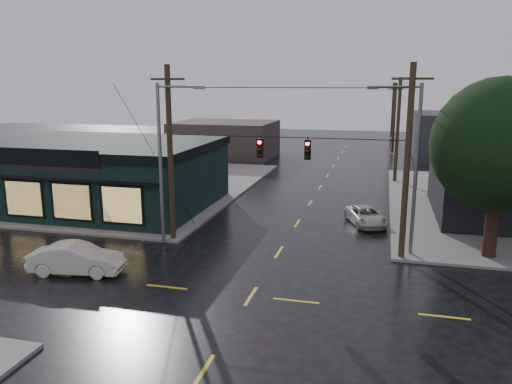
% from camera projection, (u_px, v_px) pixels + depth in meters
% --- Properties ---
extents(ground_plane, '(160.00, 160.00, 0.00)m').
position_uv_depth(ground_plane, '(251.00, 296.00, 21.86)').
color(ground_plane, black).
extents(sidewalk_nw, '(28.00, 28.00, 0.15)m').
position_uv_depth(sidewalk_nw, '(96.00, 184.00, 45.61)').
color(sidewalk_nw, gray).
rests_on(sidewalk_nw, ground).
extents(pizza_shop, '(16.30, 12.34, 4.90)m').
position_uv_depth(pizza_shop, '(101.00, 173.00, 37.19)').
color(pizza_shop, black).
rests_on(pizza_shop, ground).
extents(corner_tree, '(6.90, 6.90, 9.37)m').
position_uv_depth(corner_tree, '(500.00, 145.00, 25.26)').
color(corner_tree, black).
rests_on(corner_tree, ground).
extents(utility_pole_nw, '(2.00, 0.32, 10.15)m').
position_uv_depth(utility_pole_nw, '(173.00, 240.00, 29.59)').
color(utility_pole_nw, '#352817').
rests_on(utility_pole_nw, ground).
extents(utility_pole_ne, '(2.00, 0.32, 10.15)m').
position_uv_depth(utility_pole_ne, '(401.00, 259.00, 26.44)').
color(utility_pole_ne, '#352817').
rests_on(utility_pole_ne, ground).
extents(utility_pole_far_a, '(2.00, 0.32, 9.65)m').
position_uv_depth(utility_pole_far_a, '(394.00, 182.00, 46.79)').
color(utility_pole_far_a, '#352817').
rests_on(utility_pole_far_a, ground).
extents(utility_pole_far_b, '(2.00, 0.32, 9.15)m').
position_uv_depth(utility_pole_far_b, '(392.00, 154.00, 65.72)').
color(utility_pole_far_b, '#352817').
rests_on(utility_pole_far_b, ground).
extents(utility_pole_far_c, '(2.00, 0.32, 9.15)m').
position_uv_depth(utility_pole_far_c, '(391.00, 138.00, 84.64)').
color(utility_pole_far_c, '#352817').
rests_on(utility_pole_far_c, ground).
extents(span_signal_assembly, '(13.00, 0.48, 1.23)m').
position_uv_depth(span_signal_assembly, '(284.00, 148.00, 26.77)').
color(span_signal_assembly, black).
rests_on(span_signal_assembly, ground).
extents(streetlight_nw, '(5.40, 0.30, 9.15)m').
position_uv_depth(streetlight_nw, '(164.00, 244.00, 29.00)').
color(streetlight_nw, slate).
rests_on(streetlight_nw, ground).
extents(streetlight_ne, '(5.40, 0.30, 9.15)m').
position_uv_depth(streetlight_ne, '(410.00, 256.00, 26.98)').
color(streetlight_ne, slate).
rests_on(streetlight_ne, ground).
extents(bg_building_west, '(12.00, 10.00, 4.40)m').
position_uv_depth(bg_building_west, '(225.00, 139.00, 62.63)').
color(bg_building_west, '#40322E').
rests_on(bg_building_west, ground).
extents(bg_building_east, '(14.00, 12.00, 5.60)m').
position_uv_depth(bg_building_east, '(475.00, 137.00, 59.98)').
color(bg_building_east, '#28282D').
rests_on(bg_building_east, ground).
extents(sedan_cream, '(4.72, 2.29, 1.49)m').
position_uv_depth(sedan_cream, '(77.00, 259.00, 24.32)').
color(sedan_cream, silver).
rests_on(sedan_cream, ground).
extents(suv_silver, '(3.25, 4.58, 1.16)m').
position_uv_depth(suv_silver, '(366.00, 216.00, 32.82)').
color(suv_silver, '#BAB5AC').
rests_on(suv_silver, ground).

